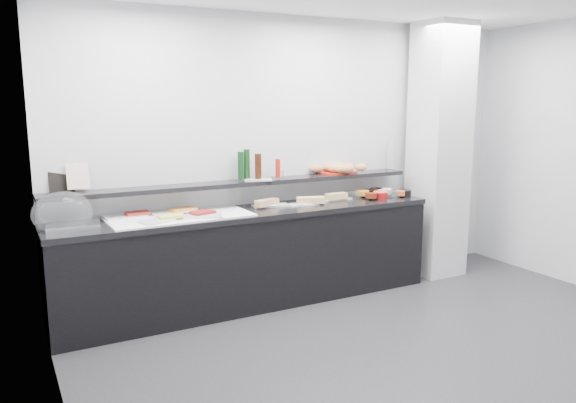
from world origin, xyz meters
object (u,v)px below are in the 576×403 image
carafe (391,156)px  cloche_base (74,226)px  condiment_tray (258,180)px  framed_print (61,176)px  sandwich_plate_mid (303,204)px  bread_tray (336,172)px

carafe → cloche_base: bearing=-176.2°
condiment_tray → cloche_base: bearing=-151.6°
framed_print → condiment_tray: (1.72, -0.16, -0.12)m
sandwich_plate_mid → bread_tray: 0.61m
cloche_base → condiment_tray: (1.68, 0.15, 0.24)m
sandwich_plate_mid → condiment_tray: (-0.41, 0.15, 0.25)m
framed_print → bread_tray: 2.64m
sandwich_plate_mid → carafe: 1.29m
condiment_tray → bread_tray: size_ratio=0.71×
cloche_base → sandwich_plate_mid: cloche_base is taller
sandwich_plate_mid → bread_tray: bearing=29.6°
carafe → framed_print: bearing=178.4°
cloche_base → framed_print: 0.48m
cloche_base → bread_tray: size_ratio=1.10×
framed_print → carafe: bearing=-4.4°
condiment_tray → bread_tray: bread_tray is taller
condiment_tray → bread_tray: (0.92, 0.07, 0.00)m
bread_tray → carafe: size_ratio=1.21×
condiment_tray → carafe: size_ratio=0.85×
framed_print → cloche_base: bearing=-86.3°
framed_print → condiment_tray: 1.73m
bread_tray → carafe: bearing=-6.1°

